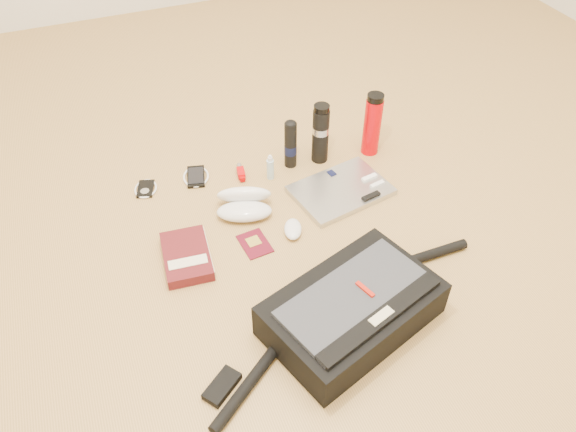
# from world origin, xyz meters

# --- Properties ---
(ground) EXTENTS (4.00, 4.00, 0.00)m
(ground) POSITION_xyz_m (0.00, 0.00, 0.00)
(ground) COLOR #B2894A
(ground) RESTS_ON ground
(messenger_bag) EXTENTS (0.93, 0.42, 0.13)m
(messenger_bag) POSITION_xyz_m (-0.00, -0.30, 0.06)
(messenger_bag) COLOR black
(messenger_bag) RESTS_ON ground
(laptop) EXTENTS (0.36, 0.28, 0.03)m
(laptop) POSITION_xyz_m (0.22, 0.21, 0.01)
(laptop) COLOR #ADADB0
(laptop) RESTS_ON ground
(book) EXTENTS (0.16, 0.23, 0.04)m
(book) POSITION_xyz_m (-0.37, 0.10, 0.02)
(book) COLOR #4E1115
(book) RESTS_ON ground
(passport) EXTENTS (0.09, 0.12, 0.01)m
(passport) POSITION_xyz_m (-0.15, 0.09, 0.00)
(passport) COLOR #510A18
(passport) RESTS_ON ground
(mouse) EXTENTS (0.09, 0.11, 0.03)m
(mouse) POSITION_xyz_m (-0.02, 0.09, 0.02)
(mouse) COLOR silver
(mouse) RESTS_ON ground
(sunglasses_case) EXTENTS (0.23, 0.21, 0.11)m
(sunglasses_case) POSITION_xyz_m (-0.13, 0.25, 0.04)
(sunglasses_case) COLOR silver
(sunglasses_case) RESTS_ON ground
(ipod) EXTENTS (0.10, 0.10, 0.01)m
(ipod) POSITION_xyz_m (-0.42, 0.49, 0.01)
(ipod) COLOR black
(ipod) RESTS_ON ground
(phone) EXTENTS (0.11, 0.13, 0.01)m
(phone) POSITION_xyz_m (-0.24, 0.48, 0.01)
(phone) COLOR black
(phone) RESTS_ON ground
(inhaler) EXTENTS (0.04, 0.09, 0.02)m
(inhaler) POSITION_xyz_m (-0.08, 0.44, 0.01)
(inhaler) COLOR #BA0508
(inhaler) RESTS_ON ground
(spray_bottle) EXTENTS (0.03, 0.03, 0.10)m
(spray_bottle) POSITION_xyz_m (0.01, 0.38, 0.04)
(spray_bottle) COLOR #A9CDDD
(spray_bottle) RESTS_ON ground
(aerosol_can) EXTENTS (0.06, 0.06, 0.19)m
(aerosol_can) POSITION_xyz_m (0.11, 0.43, 0.10)
(aerosol_can) COLOR black
(aerosol_can) RESTS_ON ground
(thermos_black) EXTENTS (0.06, 0.06, 0.24)m
(thermos_black) POSITION_xyz_m (0.23, 0.42, 0.12)
(thermos_black) COLOR black
(thermos_black) RESTS_ON ground
(thermos_red) EXTENTS (0.08, 0.08, 0.25)m
(thermos_red) POSITION_xyz_m (0.42, 0.39, 0.12)
(thermos_red) COLOR #D00208
(thermos_red) RESTS_ON ground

